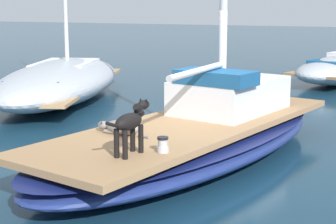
% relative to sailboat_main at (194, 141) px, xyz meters
% --- Properties ---
extents(ground_plane, '(120.00, 120.00, 0.00)m').
position_rel_sailboat_main_xyz_m(ground_plane, '(0.00, 0.00, -0.34)').
color(ground_plane, '#143347').
extents(sailboat_main, '(3.80, 7.57, 0.66)m').
position_rel_sailboat_main_xyz_m(sailboat_main, '(0.00, 0.00, 0.00)').
color(sailboat_main, navy).
rests_on(sailboat_main, ground).
extents(cabin_house, '(1.78, 2.45, 0.84)m').
position_rel_sailboat_main_xyz_m(cabin_house, '(0.22, 1.10, 0.67)').
color(cabin_house, silver).
rests_on(cabin_house, sailboat_main).
extents(dog_grey, '(0.95, 0.33, 0.22)m').
position_rel_sailboat_main_xyz_m(dog_grey, '(-0.66, -1.29, 0.43)').
color(dog_grey, gray).
rests_on(dog_grey, sailboat_main).
extents(dog_black, '(0.26, 0.94, 0.70)m').
position_rel_sailboat_main_xyz_m(dog_black, '(0.04, -2.19, 0.75)').
color(dog_black, black).
rests_on(dog_black, sailboat_main).
extents(deck_winch, '(0.16, 0.16, 0.21)m').
position_rel_sailboat_main_xyz_m(deck_winch, '(0.37, -1.92, 0.42)').
color(deck_winch, '#B7B7BC').
rests_on(deck_winch, sailboat_main).
extents(coiled_rope, '(0.32, 0.32, 0.04)m').
position_rel_sailboat_main_xyz_m(coiled_rope, '(-0.74, -0.87, 0.35)').
color(coiled_rope, beige).
rests_on(coiled_rope, sailboat_main).
extents(moored_boat_port_side, '(5.21, 8.03, 7.98)m').
position_rel_sailboat_main_xyz_m(moored_boat_port_side, '(-5.64, 3.81, 0.23)').
color(moored_boat_port_side, '#B2B7C1').
rests_on(moored_boat_port_side, ground).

